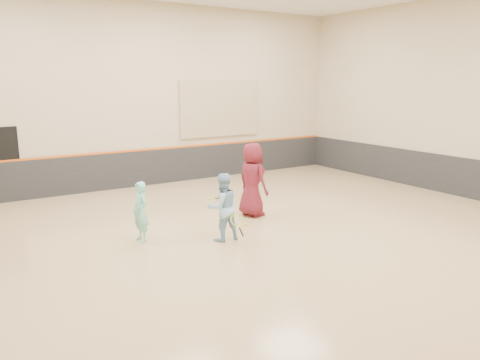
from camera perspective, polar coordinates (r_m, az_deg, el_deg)
room at (r=10.87m, az=0.49°, el=-2.19°), size 15.04×12.04×6.22m
wainscot_back at (r=16.14m, az=-11.06°, el=1.50°), size 14.90×0.04×1.20m
wainscot_right at (r=16.13m, az=23.40°, el=0.72°), size 0.04×11.90×1.20m
accent_stripe at (r=16.04m, az=-11.14°, el=3.67°), size 14.90×0.03×0.06m
acoustic_panel at (r=17.10m, az=-2.44°, el=8.70°), size 3.20×0.08×2.00m
girl at (r=10.48m, az=-12.06°, el=-3.81°), size 0.36×0.51×1.34m
instructor at (r=10.30m, az=-2.16°, el=-3.32°), size 0.76×0.61×1.52m
young_man at (r=12.15m, az=1.52°, el=0.04°), size 0.74×1.02×1.92m
held_racket at (r=10.17m, az=-0.48°, el=-4.98°), size 0.45×0.45×0.50m
spare_racket at (r=14.10m, az=-3.64°, el=-2.06°), size 0.66×0.66×0.12m
ball_under_racket at (r=11.49m, az=0.74°, el=-5.44°), size 0.07×0.07×0.07m
ball_in_hand at (r=12.07m, az=2.26°, el=1.53°), size 0.07×0.07×0.07m
ball_beside_spare at (r=13.97m, az=-6.40°, el=-2.36°), size 0.07×0.07×0.07m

